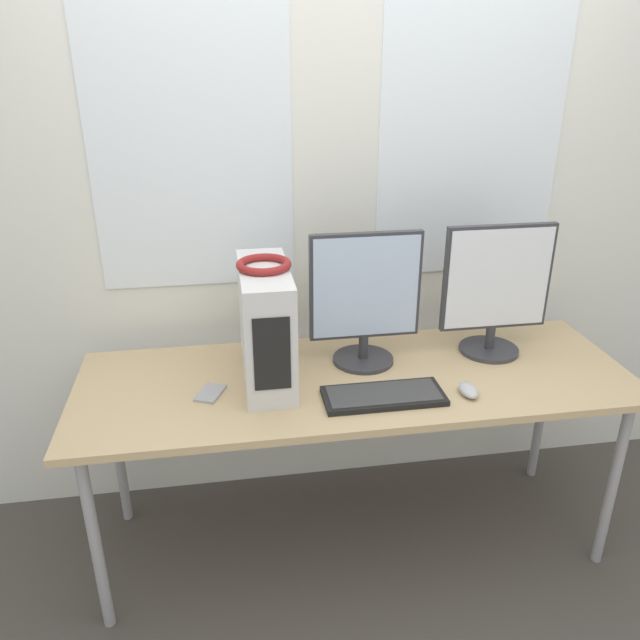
% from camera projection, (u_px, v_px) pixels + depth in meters
% --- Properties ---
extents(ground_plane, '(14.00, 14.00, 0.00)m').
position_uv_depth(ground_plane, '(372.00, 606.00, 2.29)').
color(ground_plane, '#47423D').
extents(wall_back, '(8.00, 0.07, 2.70)m').
position_uv_depth(wall_back, '(334.00, 191.00, 2.51)').
color(wall_back, silver).
rests_on(wall_back, ground_plane).
extents(desk, '(2.04, 0.72, 0.77)m').
position_uv_depth(desk, '(356.00, 389.00, 2.33)').
color(desk, tan).
rests_on(desk, ground_plane).
extents(pc_tower, '(0.17, 0.46, 0.43)m').
position_uv_depth(pc_tower, '(266.00, 325.00, 2.20)').
color(pc_tower, silver).
rests_on(pc_tower, desk).
extents(headphones, '(0.19, 0.19, 0.03)m').
position_uv_depth(headphones, '(264.00, 264.00, 2.11)').
color(headphones, maroon).
rests_on(headphones, pc_tower).
extents(monitor_main, '(0.42, 0.23, 0.51)m').
position_uv_depth(monitor_main, '(365.00, 298.00, 2.31)').
color(monitor_main, '#333338').
rests_on(monitor_main, desk).
extents(monitor_right_near, '(0.43, 0.23, 0.52)m').
position_uv_depth(monitor_right_near, '(496.00, 289.00, 2.39)').
color(monitor_right_near, '#333338').
rests_on(monitor_right_near, desk).
extents(keyboard, '(0.42, 0.18, 0.02)m').
position_uv_depth(keyboard, '(384.00, 396.00, 2.15)').
color(keyboard, black).
rests_on(keyboard, desk).
extents(mouse, '(0.06, 0.11, 0.04)m').
position_uv_depth(mouse, '(468.00, 390.00, 2.18)').
color(mouse, '#B2B2B7').
rests_on(mouse, desk).
extents(cell_phone, '(0.12, 0.14, 0.01)m').
position_uv_depth(cell_phone, '(210.00, 393.00, 2.18)').
color(cell_phone, '#99999E').
rests_on(cell_phone, desk).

